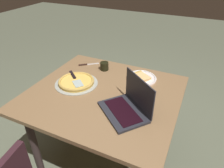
# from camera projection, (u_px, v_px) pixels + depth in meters

# --- Properties ---
(ground_plane) EXTENTS (12.00, 12.00, 0.00)m
(ground_plane) POSITION_uv_depth(u_px,v_px,m) (105.00, 153.00, 2.04)
(ground_plane) COLOR #5F6550
(dining_table) EXTENTS (1.19, 1.08, 0.74)m
(dining_table) POSITION_uv_depth(u_px,v_px,m) (104.00, 101.00, 1.69)
(dining_table) COLOR olive
(dining_table) RESTS_ON ground_plane
(laptop) EXTENTS (0.42, 0.41, 0.25)m
(laptop) POSITION_uv_depth(u_px,v_px,m) (128.00, 105.00, 1.41)
(laptop) COLOR #24252D
(laptop) RESTS_ON dining_table
(pizza_plate) EXTENTS (0.27, 0.27, 0.04)m
(pizza_plate) POSITION_uv_depth(u_px,v_px,m) (141.00, 78.00, 1.81)
(pizza_plate) COLOR white
(pizza_plate) RESTS_ON dining_table
(pizza_tray) EXTENTS (0.37, 0.37, 0.04)m
(pizza_tray) POSITION_uv_depth(u_px,v_px,m) (76.00, 82.00, 1.74)
(pizza_tray) COLOR #A0A49A
(pizza_tray) RESTS_ON dining_table
(table_knife) EXTENTS (0.17, 0.14, 0.01)m
(table_knife) POSITION_uv_depth(u_px,v_px,m) (87.00, 64.00, 2.05)
(table_knife) COLOR beige
(table_knife) RESTS_ON dining_table
(drink_cup) EXTENTS (0.08, 0.08, 0.08)m
(drink_cup) POSITION_uv_depth(u_px,v_px,m) (104.00, 66.00, 1.95)
(drink_cup) COLOR black
(drink_cup) RESTS_ON dining_table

